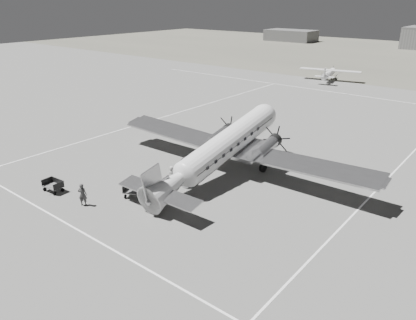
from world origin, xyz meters
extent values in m
plane|color=slate|center=(0.00, 0.00, 0.00)|extent=(260.00, 260.00, 0.00)
cube|color=white|center=(0.00, -14.00, 0.01)|extent=(60.00, 0.15, 0.01)
cube|color=white|center=(12.00, 0.00, 0.01)|extent=(0.15, 80.00, 0.01)
cube|color=white|center=(-18.00, 10.00, 0.01)|extent=(0.15, 60.00, 0.01)
cube|color=white|center=(0.00, 40.00, 0.01)|extent=(90.00, 0.15, 0.01)
cube|color=#535353|center=(-55.00, 115.00, 2.00)|extent=(18.00, 10.00, 4.00)
imported|color=#303030|center=(-4.97, -11.54, 0.92)|extent=(0.80, 0.75, 1.84)
imported|color=#B4B4B2|center=(-3.11, -7.02, 0.80)|extent=(0.75, 0.88, 1.60)
imported|color=#AAAAA8|center=(-2.50, -4.12, 0.76)|extent=(0.71, 0.87, 1.53)
camera|label=1|loc=(20.29, -27.27, 15.07)|focal=35.00mm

